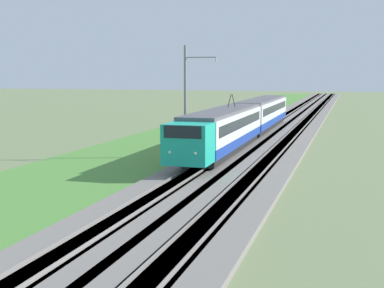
% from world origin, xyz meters
% --- Properties ---
extents(ballast_main, '(240.00, 4.40, 0.30)m').
position_xyz_m(ballast_main, '(50.00, 0.00, 0.15)').
color(ballast_main, slate).
rests_on(ballast_main, ground).
extents(ballast_adjacent, '(240.00, 4.40, 0.30)m').
position_xyz_m(ballast_adjacent, '(50.00, -3.89, 0.15)').
color(ballast_adjacent, slate).
rests_on(ballast_adjacent, ground).
extents(track_main, '(240.00, 1.57, 0.45)m').
position_xyz_m(track_main, '(50.00, 0.00, 0.16)').
color(track_main, '#4C4238').
rests_on(track_main, ground).
extents(track_adjacent, '(240.00, 1.57, 0.45)m').
position_xyz_m(track_adjacent, '(50.00, -3.89, 0.16)').
color(track_adjacent, '#4C4238').
rests_on(track_adjacent, ground).
extents(grass_verge, '(240.00, 10.86, 0.12)m').
position_xyz_m(grass_verge, '(50.00, 7.10, 0.06)').
color(grass_verge, '#4C8438').
rests_on(grass_verge, ground).
extents(passenger_train, '(39.71, 2.96, 4.85)m').
position_xyz_m(passenger_train, '(47.11, 0.00, 2.26)').
color(passenger_train, '#19A88E').
rests_on(passenger_train, ground).
extents(catenary_mast_mid, '(0.22, 2.56, 8.66)m').
position_xyz_m(catenary_mast_mid, '(35.88, 2.53, 4.47)').
color(catenary_mast_mid, slate).
rests_on(catenary_mast_mid, ground).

